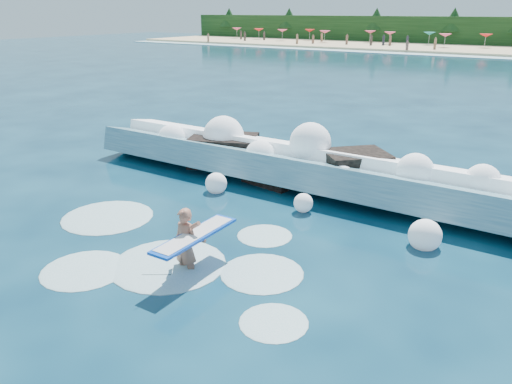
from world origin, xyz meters
TOP-DOWN VIEW (x-y plane):
  - ground at (0.00, 0.00)m, footprint 200.00×200.00m
  - breaking_wave at (1.57, 6.46)m, footprint 20.05×3.05m
  - rock_cluster at (-0.70, 6.78)m, footprint 8.73×3.55m
  - surfer_with_board at (1.42, -0.92)m, footprint 0.97×3.04m
  - wave_spray at (0.81, 6.40)m, footprint 15.07×4.64m
  - surf_foam at (-0.04, -0.60)m, footprint 9.51×6.11m
  - beachgoers at (-13.17, 75.67)m, footprint 105.98×13.52m

SIDE VIEW (x-z plane):
  - ground at x=0.00m, z-range 0.00..0.00m
  - surf_foam at x=-0.04m, z-range -0.07..0.07m
  - rock_cluster at x=-0.70m, z-range -0.28..1.27m
  - breaking_wave at x=1.57m, z-range -0.26..1.47m
  - surfer_with_board at x=1.42m, z-range -0.25..1.69m
  - wave_spray at x=0.81m, z-range -0.07..2.27m
  - beachgoers at x=-13.17m, z-range 0.15..2.06m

